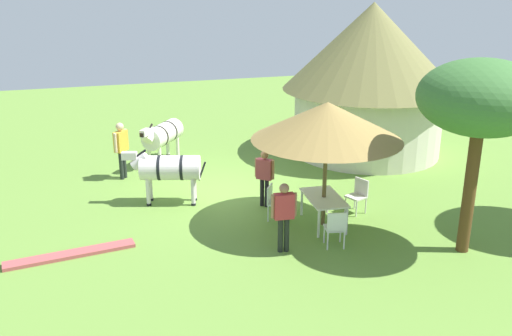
{
  "coord_description": "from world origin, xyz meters",
  "views": [
    {
      "loc": [
        14.55,
        -3.46,
        5.87
      ],
      "look_at": [
        0.99,
        0.64,
        1.0
      ],
      "focal_mm": 39.35,
      "sensor_mm": 36.0,
      "label": 1
    }
  ],
  "objects_px": {
    "thatched_hut": "(370,74)",
    "patio_chair_west_end": "(336,227)",
    "guest_behind_table": "(265,173)",
    "acacia_tree_behind_hut": "(482,99)",
    "patio_dining_table": "(324,200)",
    "standing_watcher": "(121,145)",
    "zebra_by_umbrella": "(168,168)",
    "patio_chair_near_lawn": "(274,200)",
    "patio_chair_near_hut": "(358,193)",
    "zebra_nearest_camera": "(162,135)",
    "guest_beside_umbrella": "(284,211)",
    "shade_umbrella": "(327,121)"
  },
  "relations": [
    {
      "from": "guest_beside_umbrella",
      "to": "zebra_by_umbrella",
      "type": "bearing_deg",
      "value": -56.31
    },
    {
      "from": "guest_beside_umbrella",
      "to": "zebra_nearest_camera",
      "type": "xyz_separation_m",
      "value": [
        -7.14,
        -1.69,
        -0.03
      ]
    },
    {
      "from": "thatched_hut",
      "to": "shade_umbrella",
      "type": "distance_m",
      "value": 6.48
    },
    {
      "from": "patio_chair_near_lawn",
      "to": "acacia_tree_behind_hut",
      "type": "height_order",
      "value": "acacia_tree_behind_hut"
    },
    {
      "from": "shade_umbrella",
      "to": "standing_watcher",
      "type": "bearing_deg",
      "value": -137.28
    },
    {
      "from": "standing_watcher",
      "to": "zebra_nearest_camera",
      "type": "distance_m",
      "value": 1.84
    },
    {
      "from": "shade_umbrella",
      "to": "thatched_hut",
      "type": "bearing_deg",
      "value": 143.66
    },
    {
      "from": "shade_umbrella",
      "to": "guest_beside_umbrella",
      "type": "relative_size",
      "value": 2.21
    },
    {
      "from": "patio_chair_near_hut",
      "to": "patio_chair_near_lawn",
      "type": "height_order",
      "value": "same"
    },
    {
      "from": "guest_behind_table",
      "to": "acacia_tree_behind_hut",
      "type": "xyz_separation_m",
      "value": [
        3.74,
        3.49,
        2.53
      ]
    },
    {
      "from": "patio_chair_west_end",
      "to": "zebra_by_umbrella",
      "type": "xyz_separation_m",
      "value": [
        -3.75,
        -3.19,
        0.47
      ]
    },
    {
      "from": "patio_chair_near_hut",
      "to": "guest_beside_umbrella",
      "type": "height_order",
      "value": "guest_beside_umbrella"
    },
    {
      "from": "shade_umbrella",
      "to": "zebra_nearest_camera",
      "type": "height_order",
      "value": "shade_umbrella"
    },
    {
      "from": "zebra_nearest_camera",
      "to": "acacia_tree_behind_hut",
      "type": "xyz_separation_m",
      "value": [
        8.26,
        5.57,
        2.51
      ]
    },
    {
      "from": "patio_dining_table",
      "to": "patio_chair_near_hut",
      "type": "height_order",
      "value": "patio_chair_near_hut"
    },
    {
      "from": "patio_chair_near_hut",
      "to": "standing_watcher",
      "type": "height_order",
      "value": "standing_watcher"
    },
    {
      "from": "patio_dining_table",
      "to": "guest_beside_umbrella",
      "type": "relative_size",
      "value": 0.93
    },
    {
      "from": "thatched_hut",
      "to": "patio_chair_near_lawn",
      "type": "relative_size",
      "value": 6.52
    },
    {
      "from": "patio_chair_west_end",
      "to": "guest_beside_umbrella",
      "type": "bearing_deg",
      "value": -177.22
    },
    {
      "from": "shade_umbrella",
      "to": "zebra_by_umbrella",
      "type": "bearing_deg",
      "value": -126.19
    },
    {
      "from": "patio_dining_table",
      "to": "guest_behind_table",
      "type": "bearing_deg",
      "value": -146.28
    },
    {
      "from": "zebra_nearest_camera",
      "to": "shade_umbrella",
      "type": "bearing_deg",
      "value": 153.02
    },
    {
      "from": "thatched_hut",
      "to": "patio_chair_near_hut",
      "type": "relative_size",
      "value": 6.52
    },
    {
      "from": "shade_umbrella",
      "to": "acacia_tree_behind_hut",
      "type": "xyz_separation_m",
      "value": [
        2.19,
        2.46,
        0.81
      ]
    },
    {
      "from": "zebra_by_umbrella",
      "to": "zebra_nearest_camera",
      "type": "bearing_deg",
      "value": 11.07
    },
    {
      "from": "guest_beside_umbrella",
      "to": "zebra_nearest_camera",
      "type": "distance_m",
      "value": 7.34
    },
    {
      "from": "guest_beside_umbrella",
      "to": "patio_chair_west_end",
      "type": "bearing_deg",
      "value": 176.14
    },
    {
      "from": "patio_dining_table",
      "to": "patio_chair_near_lawn",
      "type": "height_order",
      "value": "patio_chair_near_lawn"
    },
    {
      "from": "patio_chair_near_hut",
      "to": "zebra_by_umbrella",
      "type": "relative_size",
      "value": 0.41
    },
    {
      "from": "shade_umbrella",
      "to": "patio_chair_west_end",
      "type": "relative_size",
      "value": 3.99
    },
    {
      "from": "patio_chair_west_end",
      "to": "acacia_tree_behind_hut",
      "type": "height_order",
      "value": "acacia_tree_behind_hut"
    },
    {
      "from": "acacia_tree_behind_hut",
      "to": "patio_dining_table",
      "type": "bearing_deg",
      "value": -131.74
    },
    {
      "from": "acacia_tree_behind_hut",
      "to": "guest_behind_table",
      "type": "bearing_deg",
      "value": -136.99
    },
    {
      "from": "guest_beside_umbrella",
      "to": "thatched_hut",
      "type": "bearing_deg",
      "value": -125.52
    },
    {
      "from": "guest_beside_umbrella",
      "to": "standing_watcher",
      "type": "bearing_deg",
      "value": -58.23
    },
    {
      "from": "shade_umbrella",
      "to": "patio_chair_near_hut",
      "type": "relative_size",
      "value": 3.99
    },
    {
      "from": "guest_behind_table",
      "to": "acacia_tree_behind_hut",
      "type": "height_order",
      "value": "acacia_tree_behind_hut"
    },
    {
      "from": "standing_watcher",
      "to": "acacia_tree_behind_hut",
      "type": "relative_size",
      "value": 0.41
    },
    {
      "from": "standing_watcher",
      "to": "zebra_by_umbrella",
      "type": "relative_size",
      "value": 0.79
    },
    {
      "from": "thatched_hut",
      "to": "guest_behind_table",
      "type": "relative_size",
      "value": 3.79
    },
    {
      "from": "thatched_hut",
      "to": "patio_chair_west_end",
      "type": "xyz_separation_m",
      "value": [
        6.46,
        -4.08,
        -2.21
      ]
    },
    {
      "from": "patio_chair_near_hut",
      "to": "guest_beside_umbrella",
      "type": "bearing_deg",
      "value": 99.08
    },
    {
      "from": "patio_chair_near_lawn",
      "to": "guest_beside_umbrella",
      "type": "distance_m",
      "value": 1.83
    },
    {
      "from": "patio_chair_west_end",
      "to": "standing_watcher",
      "type": "relative_size",
      "value": 0.52
    },
    {
      "from": "patio_dining_table",
      "to": "zebra_by_umbrella",
      "type": "bearing_deg",
      "value": -126.19
    },
    {
      "from": "patio_chair_near_lawn",
      "to": "standing_watcher",
      "type": "xyz_separation_m",
      "value": [
        -4.2,
        -3.42,
        0.53
      ]
    },
    {
      "from": "patio_chair_near_hut",
      "to": "shade_umbrella",
      "type": "bearing_deg",
      "value": 90.0
    },
    {
      "from": "thatched_hut",
      "to": "patio_chair_near_hut",
      "type": "bearing_deg",
      "value": -29.23
    },
    {
      "from": "thatched_hut",
      "to": "patio_dining_table",
      "type": "xyz_separation_m",
      "value": [
        5.22,
        -3.84,
        -2.08
      ]
    },
    {
      "from": "patio_dining_table",
      "to": "zebra_by_umbrella",
      "type": "xyz_separation_m",
      "value": [
        -2.51,
        -3.43,
        0.34
      ]
    }
  ]
}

